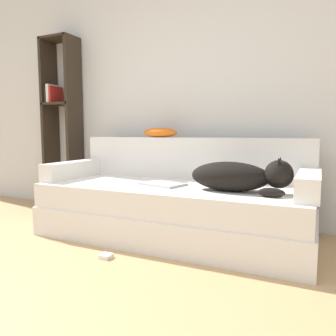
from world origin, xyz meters
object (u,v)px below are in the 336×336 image
(bookshelf, at_px, (61,117))
(power_adapter, at_px, (106,256))
(laptop, at_px, (163,184))
(throw_pillow, at_px, (160,133))
(dog, at_px, (239,176))
(couch, at_px, (173,211))

(bookshelf, bearing_deg, power_adapter, -38.45)
(laptop, relative_size, power_adapter, 5.07)
(laptop, distance_m, bookshelf, 1.75)
(throw_pillow, bearing_deg, power_adapter, -85.77)
(dog, bearing_deg, couch, 171.90)
(power_adapter, bearing_deg, throw_pillow, 94.23)
(couch, height_order, power_adapter, couch)
(couch, height_order, dog, dog)
(throw_pillow, height_order, bookshelf, bookshelf)
(couch, xyz_separation_m, throw_pillow, (-0.31, 0.39, 0.66))
(bookshelf, bearing_deg, couch, -16.46)
(couch, relative_size, dog, 3.00)
(couch, bearing_deg, dog, -8.10)
(dog, bearing_deg, throw_pillow, 151.76)
(laptop, xyz_separation_m, throw_pillow, (-0.24, 0.44, 0.42))
(couch, bearing_deg, bookshelf, 163.54)
(bookshelf, distance_m, power_adapter, 2.06)
(power_adapter, bearing_deg, dog, 34.09)
(laptop, height_order, throw_pillow, throw_pillow)
(bookshelf, xyz_separation_m, power_adapter, (1.39, -1.10, -1.04))
(throw_pillow, xyz_separation_m, power_adapter, (0.07, -1.01, -0.86))
(laptop, bearing_deg, couch, 47.42)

